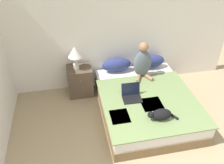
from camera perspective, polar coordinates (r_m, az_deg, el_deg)
wall_back at (r=4.76m, az=0.14°, el=12.75°), size 5.12×0.05×2.55m
bed at (r=4.51m, az=8.07°, el=-5.09°), size 1.68×2.06×0.42m
pillow_near at (r=4.90m, az=1.12°, el=4.15°), size 0.61×0.24×0.29m
pillow_far at (r=5.09m, az=9.24°, el=4.94°), size 0.61×0.24×0.29m
person_sitting at (r=4.70m, az=7.37°, el=4.77°), size 0.37×0.35×0.74m
cat_tabby at (r=3.87m, az=11.62°, el=-7.67°), size 0.51×0.19×0.19m
laptop_open at (r=4.24m, az=4.73°, el=-3.25°), size 0.34×0.30×0.25m
nightstand at (r=4.91m, az=-7.65°, el=0.26°), size 0.49×0.43×0.62m
table_lamp at (r=4.57m, az=-8.92°, el=6.90°), size 0.27×0.27×0.47m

